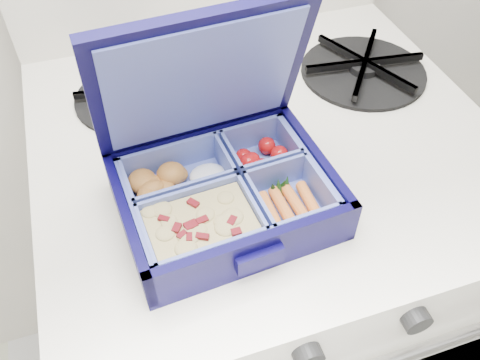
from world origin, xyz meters
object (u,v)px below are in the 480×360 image
object	(u,v)px
bento_box	(226,195)
fork	(236,129)
burner_grate	(364,66)
stove	(253,295)

from	to	relation	value
bento_box	fork	size ratio (longest dim) A/B	1.25
bento_box	fork	distance (m)	0.14
bento_box	burner_grate	xyz separation A→B (m)	(0.28, 0.19, -0.01)
bento_box	stove	bearing A→B (deg)	52.08
stove	burner_grate	size ratio (longest dim) A/B	4.87
bento_box	burner_grate	size ratio (longest dim) A/B	1.24
burner_grate	fork	bearing A→B (deg)	-164.03
burner_grate	stove	bearing A→B (deg)	-162.57
stove	bento_box	size ratio (longest dim) A/B	3.94
stove	burner_grate	distance (m)	0.52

